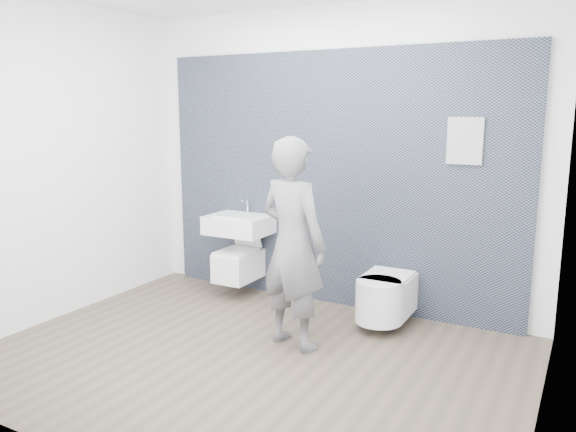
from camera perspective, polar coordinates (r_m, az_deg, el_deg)
The scene contains 8 objects.
ground at distance 4.41m, azimuth -3.87°, elevation -14.17°, with size 4.00×4.00×0.00m, color brown.
room_shell at distance 4.01m, azimuth -4.19°, elevation 9.03°, with size 4.00×4.00×4.00m.
tile_wall at distance 5.61m, azimuth 4.33°, elevation -8.62°, with size 3.60×0.06×2.40m, color black.
washbasin at distance 5.62m, azimuth -5.03°, elevation -0.82°, with size 0.61×0.46×0.46m.
toilet_square at distance 5.71m, azimuth -5.04°, elevation -4.79°, with size 0.34×0.49×0.65m.
toilet_rounded at distance 4.97m, azimuth 9.73°, elevation -8.11°, with size 0.40×0.68×0.36m.
info_placard at distance 5.22m, azimuth 16.54°, elevation -10.56°, with size 0.29×0.03×0.39m, color white.
visitor at distance 4.36m, azimuth 0.51°, elevation -2.85°, with size 0.61×0.40×1.66m, color slate.
Camera 1 is at (2.18, -3.36, 1.85)m, focal length 35.00 mm.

